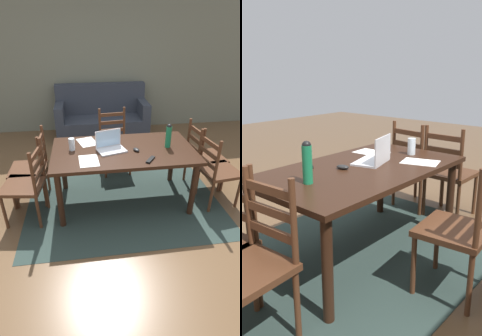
# 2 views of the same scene
# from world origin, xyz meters

# --- Properties ---
(ground_plane) EXTENTS (14.00, 14.00, 0.00)m
(ground_plane) POSITION_xyz_m (0.00, 0.00, 0.00)
(ground_plane) COLOR brown
(area_rug) EXTENTS (2.46, 1.87, 0.01)m
(area_rug) POSITION_xyz_m (0.00, 0.00, 0.00)
(area_rug) COLOR #283833
(area_rug) RESTS_ON ground
(wall_back) EXTENTS (8.00, 0.12, 2.70)m
(wall_back) POSITION_xyz_m (0.00, 2.84, 1.35)
(wall_back) COLOR #6B6D5B
(wall_back) RESTS_ON ground
(dining_table) EXTENTS (1.69, 0.96, 0.74)m
(dining_table) POSITION_xyz_m (0.00, 0.00, 0.65)
(dining_table) COLOR black
(dining_table) RESTS_ON ground
(chair_far_head) EXTENTS (0.48, 0.48, 0.95)m
(chair_far_head) POSITION_xyz_m (-0.00, 0.85, 0.46)
(chair_far_head) COLOR #4C2B19
(chair_far_head) RESTS_ON ground
(chair_right_far) EXTENTS (0.47, 0.47, 0.95)m
(chair_right_far) POSITION_xyz_m (1.13, 0.19, 0.46)
(chair_right_far) COLOR #4C2B19
(chair_right_far) RESTS_ON ground
(chair_right_near) EXTENTS (0.49, 0.49, 0.95)m
(chair_right_near) POSITION_xyz_m (1.13, -0.20, 0.46)
(chair_right_near) COLOR #4C2B19
(chair_right_near) RESTS_ON ground
(chair_left_far) EXTENTS (0.45, 0.45, 0.95)m
(chair_left_far) POSITION_xyz_m (-1.13, 0.19, 0.46)
(chair_left_far) COLOR #4C2B19
(chair_left_far) RESTS_ON ground
(chair_left_near) EXTENTS (0.50, 0.50, 0.95)m
(chair_left_near) POSITION_xyz_m (-1.14, -0.20, 0.46)
(chair_left_near) COLOR #4C2B19
(chair_left_near) RESTS_ON ground
(couch) EXTENTS (1.80, 0.80, 1.00)m
(couch) POSITION_xyz_m (-0.07, 2.37, 0.36)
(couch) COLOR #2D333D
(couch) RESTS_ON ground
(laptop) EXTENTS (0.37, 0.30, 0.23)m
(laptop) POSITION_xyz_m (-0.16, 0.02, 0.79)
(laptop) COLOR silver
(laptop) RESTS_ON dining_table
(water_bottle) EXTENTS (0.07, 0.07, 0.29)m
(water_bottle) POSITION_xyz_m (0.54, -0.01, 0.89)
(water_bottle) COLOR #197247
(water_bottle) RESTS_ON dining_table
(drinking_glass) EXTENTS (0.07, 0.07, 0.15)m
(drinking_glass) POSITION_xyz_m (-0.61, 0.07, 0.81)
(drinking_glass) COLOR silver
(drinking_glass) RESTS_ON dining_table
(computer_mouse) EXTENTS (0.09, 0.11, 0.03)m
(computer_mouse) POSITION_xyz_m (0.14, -0.07, 0.75)
(computer_mouse) COLOR black
(computer_mouse) RESTS_ON dining_table
(tv_remote) EXTENTS (0.14, 0.16, 0.02)m
(tv_remote) POSITION_xyz_m (0.25, -0.33, 0.75)
(tv_remote) COLOR black
(tv_remote) RESTS_ON dining_table
(paper_stack_left) EXTENTS (0.29, 0.34, 0.00)m
(paper_stack_left) POSITION_xyz_m (-0.42, 0.28, 0.74)
(paper_stack_left) COLOR white
(paper_stack_left) RESTS_ON dining_table
(paper_stack_right) EXTENTS (0.23, 0.31, 0.00)m
(paper_stack_right) POSITION_xyz_m (-0.42, -0.25, 0.74)
(paper_stack_right) COLOR white
(paper_stack_right) RESTS_ON dining_table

